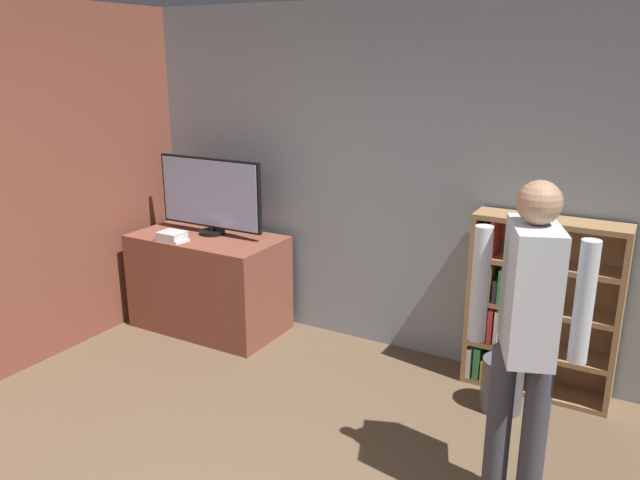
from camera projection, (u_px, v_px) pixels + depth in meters
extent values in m
cube|color=gray|center=(409.00, 185.00, 4.74)|extent=(6.70, 0.06, 2.70)
cube|color=brown|center=(39.00, 187.00, 4.66)|extent=(0.06, 4.43, 2.70)
cube|color=brown|center=(209.00, 282.00, 5.39)|extent=(1.28, 0.70, 0.83)
cylinder|color=black|center=(212.00, 232.00, 5.33)|extent=(0.22, 0.22, 0.03)
cylinder|color=black|center=(212.00, 228.00, 5.32)|extent=(0.06, 0.06, 0.05)
cube|color=black|center=(210.00, 193.00, 5.23)|extent=(1.01, 0.04, 0.59)
cube|color=#8C9EC6|center=(209.00, 193.00, 5.21)|extent=(0.98, 0.01, 0.56)
cube|color=silver|center=(172.00, 236.00, 5.14)|extent=(0.21, 0.17, 0.07)
cube|color=white|center=(182.00, 242.00, 5.07)|extent=(0.06, 0.14, 0.02)
cube|color=#997047|center=(473.00, 295.00, 4.50)|extent=(0.04, 0.28, 1.26)
cube|color=#997047|center=(619.00, 322.00, 4.05)|extent=(0.04, 0.28, 1.26)
cube|color=#997047|center=(546.00, 301.00, 4.39)|extent=(1.00, 0.01, 1.26)
cube|color=#997047|center=(534.00, 388.00, 4.45)|extent=(0.92, 0.28, 0.04)
cube|color=#997047|center=(538.00, 350.00, 4.36)|extent=(0.92, 0.28, 0.04)
cube|color=#997047|center=(542.00, 308.00, 4.27)|extent=(0.92, 0.28, 0.04)
cube|color=#997047|center=(547.00, 264.00, 4.18)|extent=(0.92, 0.28, 0.04)
cube|color=#997047|center=(552.00, 221.00, 4.10)|extent=(0.92, 0.28, 0.04)
cube|color=beige|center=(472.00, 359.00, 4.60)|extent=(0.03, 0.23, 0.24)
cube|color=#338447|center=(479.00, 361.00, 4.57)|extent=(0.04, 0.21, 0.26)
cube|color=gold|center=(487.00, 367.00, 4.56)|extent=(0.04, 0.22, 0.17)
cube|color=#2D569E|center=(495.00, 365.00, 4.53)|extent=(0.04, 0.23, 0.24)
cube|color=orange|center=(502.00, 370.00, 4.49)|extent=(0.04, 0.20, 0.20)
cube|color=orange|center=(509.00, 367.00, 4.48)|extent=(0.03, 0.25, 0.25)
cube|color=#2D569E|center=(476.00, 324.00, 4.52)|extent=(0.04, 0.23, 0.17)
cube|color=gold|center=(483.00, 326.00, 4.51)|extent=(0.04, 0.25, 0.16)
cube|color=red|center=(488.00, 328.00, 4.49)|extent=(0.02, 0.24, 0.16)
cube|color=red|center=(493.00, 324.00, 4.44)|extent=(0.03, 0.20, 0.25)
cube|color=beige|center=(499.00, 325.00, 4.42)|extent=(0.03, 0.21, 0.25)
cube|color=#5B8E99|center=(478.00, 280.00, 4.42)|extent=(0.04, 0.21, 0.23)
cube|color=#232328|center=(486.00, 286.00, 4.39)|extent=(0.04, 0.20, 0.16)
cube|color=#99663D|center=(493.00, 281.00, 4.38)|extent=(0.02, 0.23, 0.25)
cube|color=#232328|center=(498.00, 288.00, 4.37)|extent=(0.03, 0.23, 0.16)
cube|color=#338447|center=(504.00, 283.00, 4.34)|extent=(0.04, 0.23, 0.24)
cube|color=#338447|center=(510.00, 291.00, 4.31)|extent=(0.04, 0.20, 0.16)
cube|color=#232328|center=(482.00, 240.00, 4.34)|extent=(0.04, 0.23, 0.19)
cube|color=#99663D|center=(489.00, 242.00, 4.32)|extent=(0.03, 0.24, 0.17)
cube|color=red|center=(496.00, 237.00, 4.29)|extent=(0.02, 0.23, 0.26)
cylinder|color=#383842|center=(499.00, 424.00, 3.27)|extent=(0.13, 0.13, 0.88)
cylinder|color=#383842|center=(534.00, 434.00, 3.19)|extent=(0.13, 0.13, 0.88)
cube|color=#B7BCC6|center=(530.00, 290.00, 3.01)|extent=(0.36, 0.48, 0.66)
sphere|color=#9E7556|center=(539.00, 203.00, 2.89)|extent=(0.21, 0.21, 0.21)
cylinder|color=#B7BCC6|center=(584.00, 302.00, 2.90)|extent=(0.09, 0.09, 0.61)
cylinder|color=#B7BCC6|center=(480.00, 284.00, 3.13)|extent=(0.09, 0.09, 0.61)
cylinder|color=#4C4C51|center=(502.00, 384.00, 4.17)|extent=(0.27, 0.27, 0.36)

